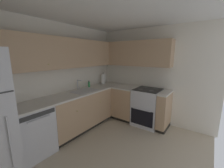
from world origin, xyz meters
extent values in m
cube|color=#BCAD93|center=(0.00, 0.00, -0.01)|extent=(3.67, 2.92, 0.02)
cube|color=silver|center=(0.00, 1.48, 1.20)|extent=(3.77, 0.05, 2.40)
cube|color=silver|center=(1.86, 0.00, 1.20)|extent=(0.05, 3.02, 2.40)
cube|color=white|center=(0.00, 0.00, 2.43)|extent=(3.77, 3.02, 0.05)
cylinder|color=silver|center=(-1.14, 0.69, 0.65)|extent=(0.02, 0.02, 0.71)
cube|color=silver|center=(-0.69, 1.16, 0.43)|extent=(0.60, 0.60, 0.87)
cube|color=#333333|center=(-0.69, 0.86, 0.82)|extent=(0.55, 0.01, 0.07)
cube|color=silver|center=(-0.69, 0.84, 0.75)|extent=(0.36, 0.02, 0.02)
cube|color=tan|center=(0.43, 1.16, 0.48)|extent=(1.61, 0.60, 0.78)
cube|color=black|center=(0.43, 1.19, 0.04)|extent=(1.61, 0.54, 0.09)
sphere|color=tan|center=(0.07, 0.85, 0.62)|extent=(0.02, 0.02, 0.02)
sphere|color=tan|center=(0.78, 0.85, 0.62)|extent=(0.02, 0.02, 0.02)
cube|color=beige|center=(0.42, 1.16, 0.88)|extent=(2.82, 0.60, 0.03)
cube|color=tan|center=(1.53, 0.57, 0.48)|extent=(0.60, 0.57, 0.78)
cube|color=black|center=(1.56, 0.57, 0.04)|extent=(0.54, 0.57, 0.09)
cube|color=tan|center=(1.53, -0.45, 0.48)|extent=(0.60, 0.20, 0.78)
cube|color=black|center=(1.56, -0.45, 0.04)|extent=(0.54, 0.20, 0.09)
sphere|color=tan|center=(1.22, -0.45, 0.62)|extent=(0.02, 0.02, 0.02)
cube|color=beige|center=(1.53, 0.57, 0.88)|extent=(0.60, 0.57, 0.03)
cube|color=beige|center=(1.53, -0.45, 0.88)|extent=(0.60, 0.20, 0.03)
cube|color=silver|center=(1.55, -0.03, 0.45)|extent=(0.64, 0.62, 0.90)
cube|color=black|center=(1.23, -0.03, 0.29)|extent=(0.02, 0.55, 0.38)
cube|color=silver|center=(1.20, -0.03, 0.50)|extent=(0.02, 0.43, 0.02)
cube|color=black|center=(1.55, -0.03, 0.91)|extent=(0.59, 0.60, 0.01)
cube|color=silver|center=(1.86, -0.03, 0.98)|extent=(0.03, 0.60, 0.15)
cylinder|color=#4C4C4C|center=(1.41, -0.17, 0.92)|extent=(0.11, 0.11, 0.01)
cylinder|color=#4C4C4C|center=(1.41, 0.10, 0.92)|extent=(0.11, 0.11, 0.01)
cylinder|color=#4C4C4C|center=(1.69, -0.17, 0.92)|extent=(0.11, 0.11, 0.01)
cylinder|color=#4C4C4C|center=(1.69, 0.10, 0.92)|extent=(0.11, 0.11, 0.01)
cube|color=tan|center=(0.26, 1.30, 1.77)|extent=(2.50, 0.32, 0.62)
sphere|color=tan|center=(-0.29, 1.13, 1.57)|extent=(0.02, 0.02, 0.02)
sphere|color=tan|center=(0.81, 1.13, 1.57)|extent=(0.02, 0.02, 0.02)
cube|color=tan|center=(1.67, 0.48, 1.77)|extent=(0.32, 1.96, 0.62)
cube|color=#B7B7BC|center=(0.55, 1.13, 0.91)|extent=(0.57, 0.40, 0.01)
cube|color=gray|center=(0.55, 1.13, 0.86)|extent=(0.53, 0.36, 0.09)
cube|color=#99999E|center=(0.55, 1.13, 0.87)|extent=(0.02, 0.35, 0.06)
cylinder|color=silver|center=(0.55, 1.36, 1.02)|extent=(0.02, 0.02, 0.24)
cylinder|color=silver|center=(0.55, 1.28, 1.13)|extent=(0.02, 0.15, 0.02)
cylinder|color=silver|center=(0.60, 1.36, 0.93)|extent=(0.02, 0.02, 0.06)
cylinder|color=#338C4C|center=(0.91, 1.34, 0.97)|extent=(0.05, 0.05, 0.14)
cylinder|color=#262626|center=(0.91, 1.34, 1.06)|extent=(0.02, 0.02, 0.03)
cylinder|color=white|center=(1.48, 1.32, 1.04)|extent=(0.11, 0.11, 0.28)
cylinder|color=#3F3F3F|center=(1.48, 1.32, 1.06)|extent=(0.02, 0.02, 0.34)
camera|label=1|loc=(-1.68, -1.27, 1.73)|focal=22.67mm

